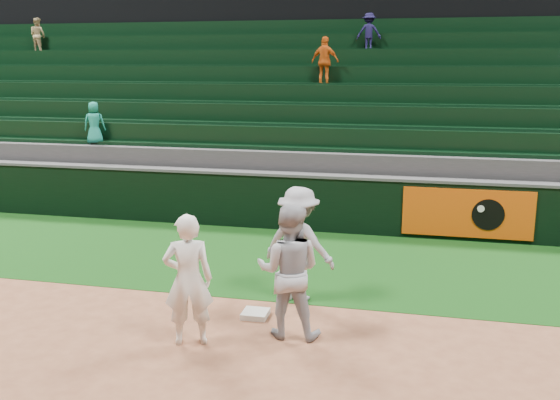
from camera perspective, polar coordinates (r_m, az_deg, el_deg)
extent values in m
plane|color=brown|center=(8.91, -1.50, -11.46)|extent=(70.00, 70.00, 0.00)
cube|color=#0D350D|center=(11.65, 2.23, -5.58)|extent=(36.00, 4.20, 0.01)
cube|color=white|center=(9.21, -2.27, -10.36)|extent=(0.37, 0.37, 0.08)
imported|color=white|center=(8.18, -8.40, -7.23)|extent=(0.74, 0.61, 1.75)
imported|color=#A8AAB3|center=(8.32, 0.82, -6.50)|extent=(0.91, 0.72, 1.82)
imported|color=#9496A1|center=(9.55, 1.72, -4.05)|extent=(1.28, 0.95, 1.78)
cube|color=black|center=(13.58, 4.00, -0.36)|extent=(36.00, 0.35, 1.20)
cube|color=#D84C0A|center=(13.27, 16.77, -1.17)|extent=(2.60, 0.05, 1.00)
cylinder|color=black|center=(13.28, 18.49, -1.29)|extent=(0.64, 0.02, 0.64)
cylinder|color=white|center=(13.21, 17.89, -0.77)|extent=(0.14, 0.02, 0.14)
cube|color=#424244|center=(13.46, 4.04, 2.22)|extent=(36.00, 0.40, 0.06)
cube|color=#313133|center=(14.23, 4.48, 1.16)|extent=(36.00, 0.85, 1.65)
cube|color=black|center=(14.31, 4.71, 5.58)|extent=(36.00, 0.14, 0.50)
cube|color=black|center=(14.17, 4.59, 4.66)|extent=(36.00, 0.45, 0.08)
cube|color=#313133|center=(15.02, 4.99, 2.63)|extent=(36.00, 0.85, 2.10)
cube|color=black|center=(15.10, 5.22, 7.65)|extent=(36.00, 0.14, 0.50)
cube|color=black|center=(14.95, 5.11, 6.80)|extent=(36.00, 0.45, 0.08)
cube|color=#313133|center=(15.81, 5.44, 3.94)|extent=(36.00, 0.85, 2.55)
cube|color=black|center=(15.91, 5.68, 9.51)|extent=(36.00, 0.14, 0.50)
cube|color=black|center=(15.76, 5.59, 8.72)|extent=(36.00, 0.45, 0.08)
cube|color=#313133|center=(16.62, 5.86, 5.13)|extent=(36.00, 0.85, 3.00)
cube|color=black|center=(16.74, 6.11, 11.19)|extent=(36.00, 0.14, 0.50)
cube|color=black|center=(16.58, 6.02, 10.46)|extent=(36.00, 0.45, 0.08)
cube|color=#313133|center=(17.43, 6.23, 6.21)|extent=(36.00, 0.85, 3.45)
cube|color=black|center=(17.58, 6.49, 12.71)|extent=(36.00, 0.14, 0.50)
cube|color=black|center=(17.41, 6.41, 12.03)|extent=(36.00, 0.45, 0.08)
cube|color=#313133|center=(18.25, 6.58, 7.20)|extent=(36.00, 0.85, 3.90)
cube|color=black|center=(18.43, 6.85, 14.09)|extent=(36.00, 0.14, 0.50)
cube|color=black|center=(18.26, 6.77, 13.45)|extent=(36.00, 0.45, 0.08)
cube|color=#313133|center=(19.07, 6.89, 8.10)|extent=(36.00, 0.85, 4.35)
cube|color=black|center=(19.29, 7.18, 15.35)|extent=(36.00, 0.14, 0.50)
cube|color=black|center=(19.11, 7.10, 14.75)|extent=(36.00, 0.45, 0.08)
imported|color=#167D6C|center=(15.90, -16.62, 6.76)|extent=(0.58, 0.47, 1.03)
imported|color=#CB5513|center=(16.51, 4.14, 12.53)|extent=(0.79, 0.47, 1.26)
imported|color=tan|center=(21.67, -21.27, 13.85)|extent=(0.58, 0.49, 1.06)
imported|color=#131037|center=(18.10, 8.13, 14.95)|extent=(0.69, 0.42, 1.04)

